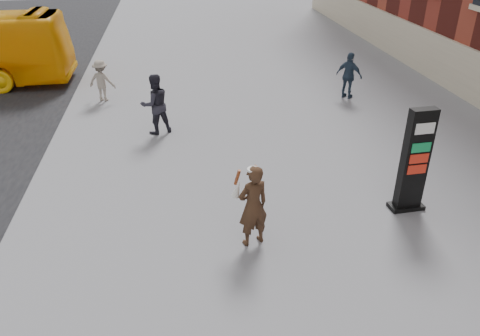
{
  "coord_description": "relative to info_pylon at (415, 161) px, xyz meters",
  "views": [
    {
      "loc": [
        -1.22,
        -7.07,
        5.95
      ],
      "look_at": [
        0.06,
        1.62,
        1.23
      ],
      "focal_mm": 35.0,
      "sensor_mm": 36.0,
      "label": 1
    }
  ],
  "objects": [
    {
      "name": "ground",
      "position": [
        -3.91,
        -1.38,
        -1.22
      ],
      "size": [
        100.0,
        100.0,
        0.0
      ],
      "primitive_type": "plane",
      "color": "#9E9EA3"
    },
    {
      "name": "info_pylon",
      "position": [
        0.0,
        0.0,
        0.0
      ],
      "size": [
        0.81,
        0.44,
        2.45
      ],
      "rotation": [
        0.0,
        0.0,
        0.06
      ],
      "color": "black",
      "rests_on": "ground"
    },
    {
      "name": "woman",
      "position": [
        -3.74,
        -0.76,
        -0.31
      ],
      "size": [
        0.82,
        0.78,
        1.79
      ],
      "rotation": [
        0.0,
        0.0,
        3.48
      ],
      "color": "black",
      "rests_on": "ground"
    },
    {
      "name": "pedestrian_a",
      "position": [
        -5.73,
        5.2,
        -0.29
      ],
      "size": [
        1.1,
        0.98,
        1.87
      ],
      "primitive_type": "imported",
      "rotation": [
        0.0,
        0.0,
        3.5
      ],
      "color": "#25242D",
      "rests_on": "ground"
    },
    {
      "name": "pedestrian_b",
      "position": [
        -7.69,
        8.41,
        -0.47
      ],
      "size": [
        1.1,
        0.83,
        1.5
      ],
      "primitive_type": "imported",
      "rotation": [
        0.0,
        0.0,
        2.82
      ],
      "color": "gray",
      "rests_on": "ground"
    },
    {
      "name": "pedestrian_c",
      "position": [
        1.24,
        7.42,
        -0.38
      ],
      "size": [
        0.99,
        0.98,
        1.68
      ],
      "primitive_type": "imported",
      "rotation": [
        0.0,
        0.0,
        2.37
      ],
      "color": "#28394B",
      "rests_on": "ground"
    }
  ]
}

